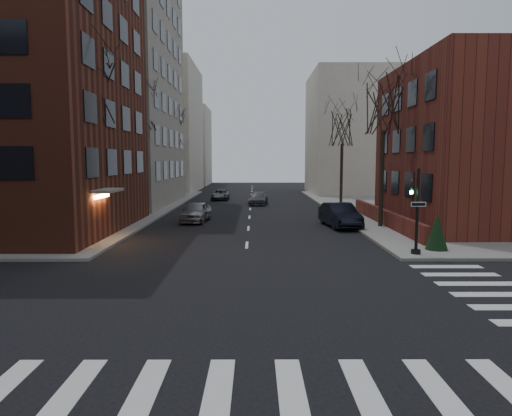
{
  "coord_description": "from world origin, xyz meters",
  "views": [
    {
      "loc": [
        0.42,
        -12.06,
        4.54
      ],
      "look_at": [
        0.49,
        11.99,
        2.0
      ],
      "focal_mm": 32.0,
      "sensor_mm": 36.0,
      "label": 1
    }
  ],
  "objects": [
    {
      "name": "parked_sedan",
      "position": [
        6.2,
        18.6,
        0.81
      ],
      "size": [
        2.35,
        5.12,
        1.63
      ],
      "primitive_type": "imported",
      "rotation": [
        0.0,
        0.0,
        0.13
      ],
      "color": "black",
      "rests_on": "ground"
    },
    {
      "name": "tree_left_a",
      "position": [
        -8.8,
        14.0,
        8.47
      ],
      "size": [
        4.18,
        4.18,
        10.26
      ],
      "color": "#2D231C",
      "rests_on": "sidewalk_far_left"
    },
    {
      "name": "building_distant_lb",
      "position": [
        -13.0,
        72.0,
        7.0
      ],
      "size": [
        10.0,
        12.0,
        14.0
      ],
      "primitive_type": "cube",
      "color": "beige",
      "rests_on": "ground"
    },
    {
      "name": "evergreen_shrub",
      "position": [
        9.37,
        10.0,
        1.04
      ],
      "size": [
        1.35,
        1.35,
        1.78
      ],
      "primitive_type": "cone",
      "rotation": [
        0.0,
        0.0,
        0.32
      ],
      "color": "black",
      "rests_on": "sidewalk_far_right"
    },
    {
      "name": "building_distant_ra",
      "position": [
        15.0,
        50.0,
        8.0
      ],
      "size": [
        14.0,
        14.0,
        16.0
      ],
      "primitive_type": "cube",
      "color": "beige",
      "rests_on": "ground"
    },
    {
      "name": "building_right_brick",
      "position": [
        16.5,
        19.0,
        5.5
      ],
      "size": [
        12.0,
        14.0,
        11.0
      ],
      "primitive_type": "cube",
      "color": "maroon",
      "rests_on": "ground"
    },
    {
      "name": "car_lane_gray",
      "position": [
        0.8,
        34.34,
        0.63
      ],
      "size": [
        2.18,
        4.51,
        1.27
      ],
      "primitive_type": "imported",
      "rotation": [
        0.0,
        0.0,
        -0.09
      ],
      "color": "#46454B",
      "rests_on": "ground"
    },
    {
      "name": "tree_left_b",
      "position": [
        -8.8,
        26.0,
        8.91
      ],
      "size": [
        4.4,
        4.4,
        10.8
      ],
      "color": "#2D231C",
      "rests_on": "sidewalk_far_left"
    },
    {
      "name": "streetlamp_near",
      "position": [
        -8.2,
        22.0,
        4.24
      ],
      "size": [
        0.36,
        0.36,
        6.28
      ],
      "color": "black",
      "rests_on": "sidewalk_far_left"
    },
    {
      "name": "ground",
      "position": [
        0.0,
        0.0,
        0.0
      ],
      "size": [
        160.0,
        160.0,
        0.0
      ],
      "primitive_type": "plane",
      "color": "black",
      "rests_on": "ground"
    },
    {
      "name": "car_lane_silver",
      "position": [
        -3.91,
        21.25,
        0.74
      ],
      "size": [
        2.19,
        4.52,
        1.49
      ],
      "primitive_type": "imported",
      "rotation": [
        0.0,
        0.0,
        -0.1
      ],
      "color": "gray",
      "rests_on": "ground"
    },
    {
      "name": "traffic_signal",
      "position": [
        7.94,
        8.99,
        1.91
      ],
      "size": [
        0.76,
        0.44,
        4.0
      ],
      "color": "black",
      "rests_on": "sidewalk_far_right"
    },
    {
      "name": "building_distant_la",
      "position": [
        -15.0,
        55.0,
        9.0
      ],
      "size": [
        14.0,
        16.0,
        18.0
      ],
      "primitive_type": "cube",
      "color": "beige",
      "rests_on": "ground"
    },
    {
      "name": "sandwich_board",
      "position": [
        7.3,
        19.22,
        0.58
      ],
      "size": [
        0.54,
        0.64,
        0.87
      ],
      "primitive_type": "cube",
      "rotation": [
        0.0,
        0.0,
        -0.34
      ],
      "color": "white",
      "rests_on": "sidewalk_far_right"
    },
    {
      "name": "low_wall_right",
      "position": [
        9.3,
        19.0,
        0.65
      ],
      "size": [
        0.35,
        16.0,
        1.0
      ],
      "primitive_type": "cube",
      "color": "maroon",
      "rests_on": "sidewalk_far_right"
    },
    {
      "name": "building_left_tan",
      "position": [
        -17.0,
        34.0,
        14.0
      ],
      "size": [
        18.0,
        18.0,
        28.0
      ],
      "primitive_type": "cube",
      "color": "#9E9283",
      "rests_on": "ground"
    },
    {
      "name": "car_lane_far",
      "position": [
        -3.5,
        39.65,
        0.58
      ],
      "size": [
        1.94,
        4.19,
        1.16
      ],
      "primitive_type": "imported",
      "rotation": [
        0.0,
        0.0,
        -0.0
      ],
      "color": "#444449",
      "rests_on": "ground"
    },
    {
      "name": "streetlamp_far",
      "position": [
        -8.2,
        42.0,
        4.24
      ],
      "size": [
        0.36,
        0.36,
        6.28
      ],
      "color": "black",
      "rests_on": "sidewalk_far_left"
    },
    {
      "name": "tree_right_b",
      "position": [
        8.8,
        32.0,
        7.59
      ],
      "size": [
        3.74,
        3.74,
        9.18
      ],
      "color": "#2D231C",
      "rests_on": "sidewalk_far_right"
    },
    {
      "name": "tree_right_a",
      "position": [
        8.8,
        18.0,
        8.03
      ],
      "size": [
        3.96,
        3.96,
        9.72
      ],
      "color": "#2D231C",
      "rests_on": "sidewalk_far_right"
    },
    {
      "name": "tree_left_c",
      "position": [
        -8.8,
        40.0,
        8.03
      ],
      "size": [
        3.96,
        3.96,
        9.72
      ],
      "color": "#2D231C",
      "rests_on": "sidewalk_far_left"
    }
  ]
}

